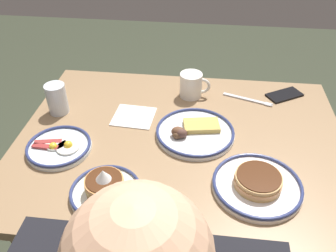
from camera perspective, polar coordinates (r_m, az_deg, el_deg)
The scene contains 10 objects.
dining_table at distance 1.32m, azimuth 1.93°, elevation -6.44°, with size 1.14×0.88×0.74m.
plate_near_main at distance 1.24m, azimuth 4.29°, elevation -0.95°, with size 0.28×0.28×0.05m.
plate_center_pancakes at distance 1.05m, azimuth -10.09°, elevation -9.98°, with size 0.21×0.21×0.10m.
plate_far_companion at distance 1.08m, azimuth 14.21°, elevation -9.04°, with size 0.27×0.27×0.05m.
plate_far_side at distance 1.24m, azimuth -17.18°, elevation -3.22°, with size 0.22×0.22×0.04m.
coffee_mug at distance 1.44m, azimuth 3.82°, elevation 6.65°, with size 0.12×0.09×0.10m.
drinking_glass at distance 1.40m, azimuth -17.44°, elevation 4.01°, with size 0.08×0.08×0.12m.
cell_phone at distance 1.53m, azimuth 18.27°, elevation 4.78°, with size 0.14×0.07×0.01m, color black.
paper_napkin at distance 1.34m, azimuth -5.53°, elevation 1.54°, with size 0.15×0.14×0.00m, color white.
fork_near at distance 1.47m, azimuth 12.76°, elevation 4.19°, with size 0.20×0.08×0.01m.
Camera 1 is at (-0.07, 0.95, 1.53)m, focal length 37.78 mm.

